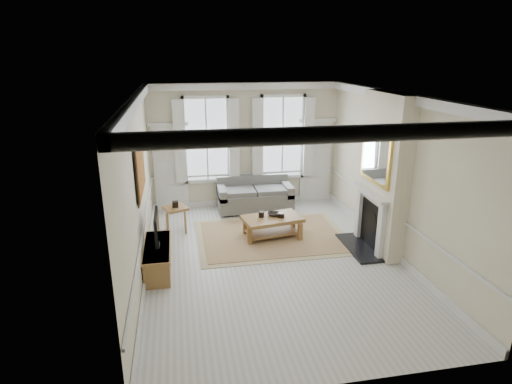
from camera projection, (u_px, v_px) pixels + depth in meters
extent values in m
plane|color=#B7B5AD|center=(273.00, 260.00, 8.96)|extent=(7.20, 7.20, 0.00)
plane|color=white|center=(275.00, 95.00, 7.90)|extent=(7.20, 7.20, 0.00)
plane|color=beige|center=(245.00, 146.00, 11.80)|extent=(5.20, 0.00, 5.20)
plane|color=beige|center=(138.00, 190.00, 7.98)|extent=(0.00, 7.20, 7.20)
plane|color=beige|center=(396.00, 176.00, 8.89)|extent=(0.00, 7.20, 7.20)
cube|color=silver|center=(171.00, 169.00, 11.57)|extent=(0.90, 0.08, 2.30)
cube|color=silver|center=(316.00, 162.00, 12.29)|extent=(0.90, 0.08, 2.30)
cube|color=#B3731E|center=(140.00, 168.00, 8.16)|extent=(0.05, 1.66, 1.06)
cube|color=beige|center=(383.00, 174.00, 9.04)|extent=(0.35, 1.70, 3.38)
cube|color=black|center=(359.00, 247.00, 9.49)|extent=(0.55, 1.50, 0.05)
cube|color=silver|center=(381.00, 234.00, 8.84)|extent=(0.10, 0.18, 1.15)
cube|color=silver|center=(359.00, 215.00, 9.87)|extent=(0.10, 0.18, 1.15)
cube|color=silver|center=(370.00, 193.00, 9.12)|extent=(0.20, 1.45, 0.06)
cube|color=black|center=(371.00, 225.00, 9.37)|extent=(0.02, 0.92, 1.00)
cube|color=gold|center=(375.00, 158.00, 8.90)|extent=(0.06, 1.26, 1.06)
cube|color=#5B5B59|center=(255.00, 200.00, 11.75)|extent=(2.01, 0.98, 0.46)
cube|color=#5B5B59|center=(252.00, 182.00, 11.99)|extent=(2.01, 0.20, 0.44)
cube|color=#5B5B59|center=(222.00, 192.00, 11.51)|extent=(0.20, 0.98, 0.30)
cube|color=#5B5B59|center=(287.00, 189.00, 11.83)|extent=(0.20, 0.98, 0.30)
cylinder|color=brown|center=(224.00, 215.00, 11.33)|extent=(0.06, 0.06, 0.08)
cylinder|color=brown|center=(283.00, 202.00, 12.33)|extent=(0.06, 0.06, 0.08)
cube|color=brown|center=(176.00, 208.00, 10.27)|extent=(0.66, 0.66, 0.06)
cube|color=brown|center=(168.00, 224.00, 10.14)|extent=(0.05, 0.05, 0.56)
cube|color=brown|center=(185.00, 222.00, 10.21)|extent=(0.05, 0.05, 0.56)
cube|color=brown|center=(168.00, 218.00, 10.52)|extent=(0.05, 0.05, 0.56)
cube|color=brown|center=(184.00, 216.00, 10.59)|extent=(0.05, 0.05, 0.56)
cube|color=#A57F55|center=(272.00, 236.00, 10.08)|extent=(3.50, 2.60, 0.02)
cube|color=brown|center=(272.00, 219.00, 9.94)|extent=(1.46, 1.01, 0.08)
cube|color=brown|center=(250.00, 235.00, 9.65)|extent=(0.10, 0.10, 0.42)
cube|color=brown|center=(299.00, 232.00, 9.85)|extent=(0.10, 0.10, 0.42)
cube|color=brown|center=(246.00, 226.00, 10.19)|extent=(0.10, 0.10, 0.42)
cube|color=brown|center=(292.00, 222.00, 10.39)|extent=(0.10, 0.10, 0.42)
cylinder|color=black|center=(261.00, 214.00, 9.91)|extent=(0.13, 0.13, 0.13)
cylinder|color=black|center=(281.00, 215.00, 9.90)|extent=(0.15, 0.15, 0.11)
imported|color=black|center=(273.00, 214.00, 10.02)|extent=(0.37, 0.37, 0.07)
cube|color=brown|center=(158.00, 258.00, 8.46)|extent=(0.48, 1.49, 0.53)
cube|color=black|center=(158.00, 245.00, 8.38)|extent=(0.08, 0.30, 0.03)
cube|color=black|center=(156.00, 227.00, 8.26)|extent=(0.05, 0.90, 0.55)
cube|color=black|center=(158.00, 227.00, 8.26)|extent=(0.01, 0.83, 0.49)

